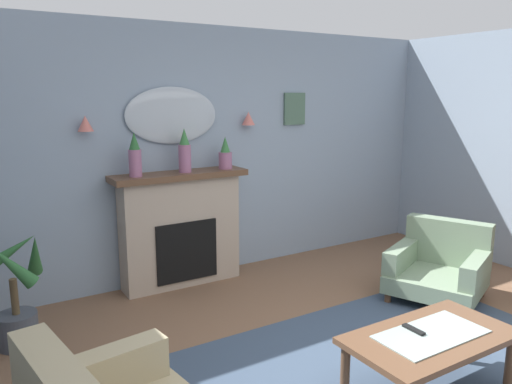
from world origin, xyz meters
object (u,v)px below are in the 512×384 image
object	(u,v)px
coffee_table	(431,343)
armchair_by_coffee_table	(440,266)
wall_sconce_left	(85,124)
mantel_vase_left	(225,155)
mantel_vase_centre	(135,156)
potted_plant_tall_palm	(14,296)
wall_mirror	(172,115)
mantel_vase_right	(185,152)
wall_sconce_right	(248,118)
fireplace	(181,230)
framed_picture	(294,109)
tv_remote	(414,330)

from	to	relation	value
coffee_table	armchair_by_coffee_table	world-z (taller)	armchair_by_coffee_table
wall_sconce_left	mantel_vase_left	bearing A→B (deg)	-5.08
mantel_vase_centre	potted_plant_tall_palm	distance (m)	1.57
mantel_vase_left	coffee_table	distance (m)	2.78
wall_sconce_left	coffee_table	distance (m)	3.33
mantel_vase_centre	coffee_table	world-z (taller)	mantel_vase_centre
wall_mirror	coffee_table	bearing A→B (deg)	-78.83
mantel_vase_right	coffee_table	size ratio (longest dim) A/B	0.39
wall_sconce_left	coffee_table	bearing A→B (deg)	-62.92
wall_sconce_right	wall_mirror	bearing A→B (deg)	176.63
wall_sconce_right	potted_plant_tall_palm	bearing A→B (deg)	-165.85
mantel_vase_left	wall_sconce_left	bearing A→B (deg)	174.92
fireplace	armchair_by_coffee_table	bearing A→B (deg)	-38.99
framed_picture	potted_plant_tall_palm	xyz separation A→B (m)	(-3.10, -0.68, -1.34)
tv_remote	potted_plant_tall_palm	bearing A→B (deg)	135.68
framed_picture	potted_plant_tall_palm	world-z (taller)	framed_picture
wall_mirror	tv_remote	distance (m)	3.02
wall_sconce_left	armchair_by_coffee_table	distance (m)	3.56
wall_mirror	potted_plant_tall_palm	bearing A→B (deg)	-157.36
wall_sconce_right	framed_picture	xyz separation A→B (m)	(0.65, 0.06, 0.09)
armchair_by_coffee_table	potted_plant_tall_palm	size ratio (longest dim) A/B	1.16
wall_mirror	wall_sconce_right	xyz separation A→B (m)	(0.85, -0.05, -0.05)
tv_remote	mantel_vase_right	bearing A→B (deg)	99.74
armchair_by_coffee_table	framed_picture	bearing A→B (deg)	105.15
framed_picture	tv_remote	xyz separation A→B (m)	(-1.01, -2.72, -1.30)
framed_picture	armchair_by_coffee_table	bearing A→B (deg)	-74.85
wall_sconce_left	tv_remote	world-z (taller)	wall_sconce_left
wall_sconce_right	framed_picture	world-z (taller)	framed_picture
fireplace	wall_sconce_right	distance (m)	1.38
framed_picture	tv_remote	bearing A→B (deg)	-110.49
fireplace	wall_mirror	xyz separation A→B (m)	(-0.00, 0.14, 1.14)
wall_sconce_right	coffee_table	bearing A→B (deg)	-96.23
mantel_vase_left	tv_remote	bearing A→B (deg)	-90.33
fireplace	tv_remote	bearing A→B (deg)	-79.28
mantel_vase_centre	wall_sconce_right	bearing A→B (deg)	5.27
mantel_vase_right	wall_sconce_right	bearing A→B (deg)	8.53
coffee_table	tv_remote	size ratio (longest dim) A/B	6.88
coffee_table	wall_sconce_right	bearing A→B (deg)	83.77
wall_sconce_right	armchair_by_coffee_table	world-z (taller)	wall_sconce_right
mantel_vase_right	wall_mirror	world-z (taller)	wall_mirror
coffee_table	fireplace	bearing A→B (deg)	101.75
wall_sconce_right	framed_picture	bearing A→B (deg)	5.27
framed_picture	coffee_table	xyz separation A→B (m)	(-0.95, -2.80, -1.37)
mantel_vase_right	wall_sconce_left	distance (m)	0.96
mantel_vase_right	potted_plant_tall_palm	bearing A→B (deg)	-163.22
wall_mirror	framed_picture	bearing A→B (deg)	0.38
mantel_vase_centre	wall_sconce_right	world-z (taller)	wall_sconce_right
coffee_table	tv_remote	world-z (taller)	tv_remote
wall_sconce_right	tv_remote	xyz separation A→B (m)	(-0.36, -2.66, -1.21)
wall_sconce_left	wall_sconce_right	bearing A→B (deg)	0.00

